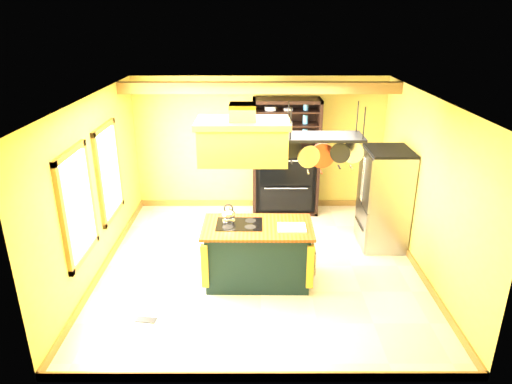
{
  "coord_description": "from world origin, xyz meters",
  "views": [
    {
      "loc": [
        -0.07,
        -6.44,
        3.8
      ],
      "look_at": [
        -0.07,
        0.3,
        1.17
      ],
      "focal_mm": 32.0,
      "sensor_mm": 36.0,
      "label": 1
    }
  ],
  "objects_px": {
    "range_hood": "(243,139)",
    "refrigerator": "(383,201)",
    "hutch": "(285,169)",
    "kitchen_island": "(257,253)",
    "pot_rack": "(324,144)"
  },
  "relations": [
    {
      "from": "kitchen_island",
      "to": "pot_rack",
      "type": "bearing_deg",
      "value": 1.25
    },
    {
      "from": "kitchen_island",
      "to": "refrigerator",
      "type": "xyz_separation_m",
      "value": [
        2.16,
        1.19,
        0.35
      ]
    },
    {
      "from": "kitchen_island",
      "to": "range_hood",
      "type": "xyz_separation_m",
      "value": [
        -0.2,
        -0.0,
        1.75
      ]
    },
    {
      "from": "kitchen_island",
      "to": "refrigerator",
      "type": "height_order",
      "value": "refrigerator"
    },
    {
      "from": "range_hood",
      "to": "kitchen_island",
      "type": "bearing_deg",
      "value": 0.25
    },
    {
      "from": "kitchen_island",
      "to": "pot_rack",
      "type": "distance_m",
      "value": 1.91
    },
    {
      "from": "pot_rack",
      "to": "kitchen_island",
      "type": "bearing_deg",
      "value": -179.29
    },
    {
      "from": "range_hood",
      "to": "hutch",
      "type": "bearing_deg",
      "value": 73.98
    },
    {
      "from": "pot_rack",
      "to": "refrigerator",
      "type": "bearing_deg",
      "value": 43.14
    },
    {
      "from": "kitchen_island",
      "to": "hutch",
      "type": "height_order",
      "value": "hutch"
    },
    {
      "from": "range_hood",
      "to": "pot_rack",
      "type": "bearing_deg",
      "value": 0.63
    },
    {
      "from": "hutch",
      "to": "kitchen_island",
      "type": "bearing_deg",
      "value": -102.04
    },
    {
      "from": "range_hood",
      "to": "refrigerator",
      "type": "relative_size",
      "value": 0.75
    },
    {
      "from": "kitchen_island",
      "to": "hutch",
      "type": "distance_m",
      "value": 2.77
    },
    {
      "from": "kitchen_island",
      "to": "range_hood",
      "type": "relative_size",
      "value": 1.28
    }
  ]
}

